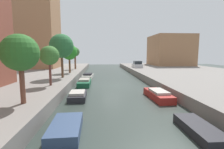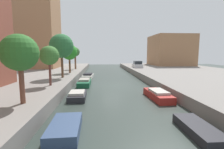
{
  "view_description": "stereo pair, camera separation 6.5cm",
  "coord_description": "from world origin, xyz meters",
  "px_view_note": "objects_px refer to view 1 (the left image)",
  "views": [
    {
      "loc": [
        -1.64,
        -21.33,
        4.2
      ],
      "look_at": [
        0.26,
        3.37,
        1.03
      ],
      "focal_mm": 26.45,
      "sensor_mm": 36.0,
      "label": 1
    },
    {
      "loc": [
        -1.58,
        -21.33,
        4.2
      ],
      "look_at": [
        0.26,
        3.37,
        1.03
      ],
      "focal_mm": 26.45,
      "sensor_mm": 36.0,
      "label": 2
    }
  ],
  "objects_px": {
    "moored_boat_left_2": "(78,95)",
    "low_block_right": "(170,50)",
    "street_tree_3": "(62,46)",
    "parked_car": "(137,65)",
    "street_tree_4": "(69,52)",
    "street_tree_1": "(20,53)",
    "moored_boat_right_2": "(158,95)",
    "apartment_tower_far": "(32,11)",
    "street_tree_2": "(49,56)",
    "moored_boat_left_3": "(84,83)",
    "moored_boat_right_1": "(199,129)",
    "moored_boat_left_1": "(66,128)",
    "moored_boat_left_4": "(88,76)",
    "street_tree_5": "(75,52)"
  },
  "relations": [
    {
      "from": "street_tree_2",
      "to": "moored_boat_left_1",
      "type": "bearing_deg",
      "value": -69.55
    },
    {
      "from": "street_tree_3",
      "to": "moored_boat_right_2",
      "type": "distance_m",
      "value": 13.73
    },
    {
      "from": "street_tree_1",
      "to": "street_tree_3",
      "type": "distance_m",
      "value": 11.55
    },
    {
      "from": "parked_car",
      "to": "moored_boat_left_1",
      "type": "xyz_separation_m",
      "value": [
        -10.49,
        -28.89,
        -1.34
      ]
    },
    {
      "from": "street_tree_2",
      "to": "moored_boat_right_1",
      "type": "relative_size",
      "value": 1.17
    },
    {
      "from": "street_tree_3",
      "to": "street_tree_4",
      "type": "relative_size",
      "value": 1.21
    },
    {
      "from": "street_tree_2",
      "to": "street_tree_4",
      "type": "bearing_deg",
      "value": 90.0
    },
    {
      "from": "street_tree_2",
      "to": "moored_boat_left_3",
      "type": "relative_size",
      "value": 1.0
    },
    {
      "from": "apartment_tower_far",
      "to": "moored_boat_left_1",
      "type": "distance_m",
      "value": 35.0
    },
    {
      "from": "street_tree_1",
      "to": "moored_boat_left_3",
      "type": "bearing_deg",
      "value": 74.99
    },
    {
      "from": "parked_car",
      "to": "moored_boat_right_1",
      "type": "height_order",
      "value": "parked_car"
    },
    {
      "from": "apartment_tower_far",
      "to": "street_tree_2",
      "type": "xyz_separation_m",
      "value": [
        9.45,
        -21.55,
        -9.45
      ]
    },
    {
      "from": "low_block_right",
      "to": "moored_boat_right_2",
      "type": "bearing_deg",
      "value": -115.05
    },
    {
      "from": "street_tree_3",
      "to": "street_tree_5",
      "type": "xyz_separation_m",
      "value": [
        0.0,
        11.94,
        -0.71
      ]
    },
    {
      "from": "street_tree_1",
      "to": "moored_boat_right_2",
      "type": "bearing_deg",
      "value": 20.41
    },
    {
      "from": "moored_boat_left_4",
      "to": "moored_boat_right_2",
      "type": "distance_m",
      "value": 16.05
    },
    {
      "from": "moored_boat_left_4",
      "to": "apartment_tower_far",
      "type": "bearing_deg",
      "value": 142.34
    },
    {
      "from": "street_tree_1",
      "to": "moored_boat_left_2",
      "type": "distance_m",
      "value": 6.56
    },
    {
      "from": "street_tree_1",
      "to": "moored_boat_right_1",
      "type": "xyz_separation_m",
      "value": [
        10.09,
        -2.94,
        -3.96
      ]
    },
    {
      "from": "low_block_right",
      "to": "parked_car",
      "type": "distance_m",
      "value": 13.8
    },
    {
      "from": "moored_boat_left_1",
      "to": "moored_boat_left_2",
      "type": "bearing_deg",
      "value": 92.05
    },
    {
      "from": "street_tree_3",
      "to": "street_tree_4",
      "type": "distance_m",
      "value": 5.53
    },
    {
      "from": "apartment_tower_far",
      "to": "street_tree_2",
      "type": "distance_m",
      "value": 25.35
    },
    {
      "from": "parked_car",
      "to": "street_tree_4",
      "type": "bearing_deg",
      "value": -144.91
    },
    {
      "from": "low_block_right",
      "to": "street_tree_1",
      "type": "height_order",
      "value": "low_block_right"
    },
    {
      "from": "moored_boat_left_4",
      "to": "moored_boat_right_2",
      "type": "relative_size",
      "value": 0.92
    },
    {
      "from": "street_tree_1",
      "to": "moored_boat_left_3",
      "type": "xyz_separation_m",
      "value": [
        2.92,
        10.9,
        -3.83
      ]
    },
    {
      "from": "street_tree_5",
      "to": "parked_car",
      "type": "bearing_deg",
      "value": 12.87
    },
    {
      "from": "apartment_tower_far",
      "to": "low_block_right",
      "type": "bearing_deg",
      "value": 11.09
    },
    {
      "from": "street_tree_3",
      "to": "parked_car",
      "type": "bearing_deg",
      "value": 47.87
    },
    {
      "from": "street_tree_3",
      "to": "moored_boat_left_3",
      "type": "xyz_separation_m",
      "value": [
        2.92,
        -0.61,
        -4.76
      ]
    },
    {
      "from": "low_block_right",
      "to": "moored_boat_left_3",
      "type": "xyz_separation_m",
      "value": [
        -21.63,
        -23.35,
        -4.67
      ]
    },
    {
      "from": "parked_car",
      "to": "street_tree_3",
      "type": "bearing_deg",
      "value": -132.13
    },
    {
      "from": "moored_boat_left_1",
      "to": "moored_boat_left_2",
      "type": "height_order",
      "value": "moored_boat_left_2"
    },
    {
      "from": "apartment_tower_far",
      "to": "low_block_right",
      "type": "height_order",
      "value": "apartment_tower_far"
    },
    {
      "from": "street_tree_5",
      "to": "moored_boat_left_4",
      "type": "bearing_deg",
      "value": -61.82
    },
    {
      "from": "apartment_tower_far",
      "to": "parked_car",
      "type": "xyz_separation_m",
      "value": [
        23.06,
        -1.02,
        -11.79
      ]
    },
    {
      "from": "moored_boat_left_2",
      "to": "low_block_right",
      "type": "bearing_deg",
      "value": 53.98
    },
    {
      "from": "apartment_tower_far",
      "to": "street_tree_3",
      "type": "relative_size",
      "value": 4.34
    },
    {
      "from": "street_tree_2",
      "to": "moored_boat_left_1",
      "type": "xyz_separation_m",
      "value": [
        3.12,
        -8.36,
        -3.68
      ]
    },
    {
      "from": "street_tree_5",
      "to": "parked_car",
      "type": "xyz_separation_m",
      "value": [
        13.61,
        3.11,
        -2.8
      ]
    },
    {
      "from": "apartment_tower_far",
      "to": "parked_car",
      "type": "relative_size",
      "value": 5.68
    },
    {
      "from": "moored_boat_left_1",
      "to": "low_block_right",
      "type": "bearing_deg",
      "value": 59.63
    },
    {
      "from": "low_block_right",
      "to": "street_tree_3",
      "type": "bearing_deg",
      "value": -137.2
    },
    {
      "from": "low_block_right",
      "to": "moored_boat_left_4",
      "type": "relative_size",
      "value": 2.72
    },
    {
      "from": "street_tree_2",
      "to": "street_tree_3",
      "type": "xyz_separation_m",
      "value": [
        -0.0,
        5.48,
        1.17
      ]
    },
    {
      "from": "street_tree_4",
      "to": "parked_car",
      "type": "bearing_deg",
      "value": 35.09
    },
    {
      "from": "street_tree_3",
      "to": "moored_boat_left_1",
      "type": "relative_size",
      "value": 1.8
    },
    {
      "from": "parked_car",
      "to": "moored_boat_left_3",
      "type": "height_order",
      "value": "parked_car"
    },
    {
      "from": "street_tree_1",
      "to": "moored_boat_right_2",
      "type": "xyz_separation_m",
      "value": [
        10.34,
        3.85,
        -3.84
      ]
    }
  ]
}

